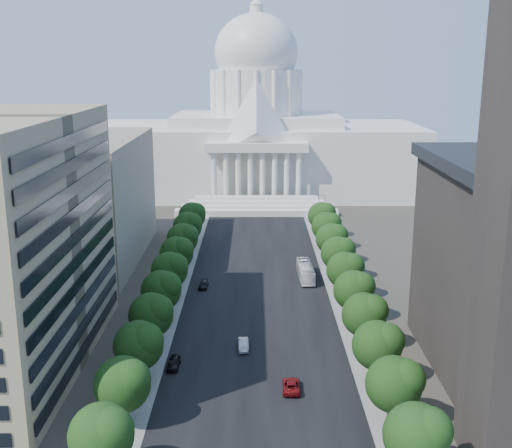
{
  "coord_description": "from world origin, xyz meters",
  "views": [
    {
      "loc": [
        -0.36,
        -53.1,
        47.59
      ],
      "look_at": [
        -0.21,
        79.25,
        14.1
      ],
      "focal_mm": 45.0,
      "sensor_mm": 36.0,
      "label": 1
    }
  ],
  "objects_px": {
    "car_red": "(291,386)",
    "city_bus": "(306,271)",
    "car_silver": "(243,345)",
    "car_dark_a": "(173,363)",
    "car_dark_b": "(204,285)"
  },
  "relations": [
    {
      "from": "car_dark_a",
      "to": "car_silver",
      "type": "bearing_deg",
      "value": 33.28
    },
    {
      "from": "car_red",
      "to": "car_dark_a",
      "type": "bearing_deg",
      "value": -19.88
    },
    {
      "from": "city_bus",
      "to": "car_dark_a",
      "type": "bearing_deg",
      "value": -121.14
    },
    {
      "from": "car_silver",
      "to": "car_dark_b",
      "type": "bearing_deg",
      "value": 103.93
    },
    {
      "from": "car_silver",
      "to": "city_bus",
      "type": "height_order",
      "value": "city_bus"
    },
    {
      "from": "car_red",
      "to": "car_silver",
      "type": "bearing_deg",
      "value": -60.51
    },
    {
      "from": "car_silver",
      "to": "city_bus",
      "type": "bearing_deg",
      "value": 67.09
    },
    {
      "from": "car_dark_a",
      "to": "car_silver",
      "type": "xyz_separation_m",
      "value": [
        11.11,
        6.76,
        -0.01
      ]
    },
    {
      "from": "car_red",
      "to": "car_dark_b",
      "type": "height_order",
      "value": "car_red"
    },
    {
      "from": "car_silver",
      "to": "city_bus",
      "type": "relative_size",
      "value": 0.38
    },
    {
      "from": "car_red",
      "to": "city_bus",
      "type": "relative_size",
      "value": 0.43
    },
    {
      "from": "city_bus",
      "to": "car_silver",
      "type": "bearing_deg",
      "value": -111.77
    },
    {
      "from": "car_dark_a",
      "to": "car_dark_b",
      "type": "relative_size",
      "value": 1.03
    },
    {
      "from": "car_silver",
      "to": "car_red",
      "type": "distance_m",
      "value": 15.97
    },
    {
      "from": "car_dark_a",
      "to": "car_silver",
      "type": "relative_size",
      "value": 0.98
    }
  ]
}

